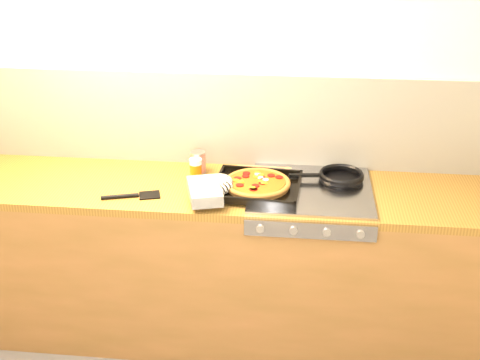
# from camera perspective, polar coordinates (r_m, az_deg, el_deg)

# --- Properties ---
(room_shell) EXTENTS (3.20, 3.20, 3.20)m
(room_shell) POSITION_cam_1_polar(r_m,az_deg,el_deg) (3.19, -1.20, 5.70)
(room_shell) COLOR white
(room_shell) RESTS_ON ground
(counter_run) EXTENTS (3.20, 0.62, 0.90)m
(counter_run) POSITION_cam_1_polar(r_m,az_deg,el_deg) (3.24, -1.73, -7.78)
(counter_run) COLOR #905E37
(counter_run) RESTS_ON ground
(stovetop) EXTENTS (0.60, 0.56, 0.02)m
(stovetop) POSITION_cam_1_polar(r_m,az_deg,el_deg) (2.99, 6.72, -0.92)
(stovetop) COLOR #9E9EA3
(stovetop) RESTS_ON counter_run
(pizza_on_tray) EXTENTS (0.56, 0.47, 0.07)m
(pizza_on_tray) POSITION_cam_1_polar(r_m,az_deg,el_deg) (2.92, 0.28, -0.52)
(pizza_on_tray) COLOR black
(pizza_on_tray) RESTS_ON stovetop
(frying_pan) EXTENTS (0.39, 0.25, 0.04)m
(frying_pan) POSITION_cam_1_polar(r_m,az_deg,el_deg) (3.08, 9.48, 0.32)
(frying_pan) COLOR black
(frying_pan) RESTS_ON stovetop
(tomato_can) EXTENTS (0.10, 0.10, 0.12)m
(tomato_can) POSITION_cam_1_polar(r_m,az_deg,el_deg) (3.16, -4.01, 1.70)
(tomato_can) COLOR #A3180D
(tomato_can) RESTS_ON counter_run
(juice_glass) EXTENTS (0.08, 0.08, 0.11)m
(juice_glass) POSITION_cam_1_polar(r_m,az_deg,el_deg) (3.09, -4.22, 1.10)
(juice_glass) COLOR #D7600C
(juice_glass) RESTS_ON counter_run
(wooden_spoon) EXTENTS (0.30, 0.05, 0.02)m
(wooden_spoon) POSITION_cam_1_polar(r_m,az_deg,el_deg) (3.20, 2.88, 1.17)
(wooden_spoon) COLOR #A36D45
(wooden_spoon) RESTS_ON counter_run
(black_spatula) EXTENTS (0.28, 0.13, 0.02)m
(black_spatula) POSITION_cam_1_polar(r_m,az_deg,el_deg) (2.95, -10.18, -1.48)
(black_spatula) COLOR black
(black_spatula) RESTS_ON counter_run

